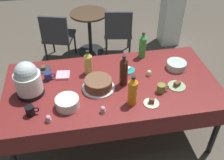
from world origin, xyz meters
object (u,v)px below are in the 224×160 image
at_px(soda_bottle_lime_soda, 143,46).
at_px(round_cafe_table, 89,25).
at_px(frosted_layer_cake, 98,84).
at_px(cupcake_lemon, 103,110).
at_px(coffee_mug_navy, 48,76).
at_px(glass_salad_bowl, 176,65).
at_px(coffee_mug_black, 30,111).
at_px(maroon_chair_left, 57,35).
at_px(dessert_plate_charcoal, 44,69).
at_px(dessert_plate_teal, 128,70).
at_px(soda_bottle_ginger_ale, 88,63).
at_px(coffee_mug_olive, 161,88).
at_px(dessert_plate_sage, 177,85).
at_px(dessert_plate_cream, 151,102).
at_px(potluck_table, 112,88).
at_px(cupcake_cocoa, 149,73).
at_px(water_cooler, 172,12).
at_px(soda_bottle_cola, 124,71).
at_px(maroon_chair_right, 118,30).
at_px(ceramic_snack_bowl, 67,103).
at_px(slow_cooker, 28,80).
at_px(soda_bottle_orange_juice, 133,91).

bearing_deg(soda_bottle_lime_soda, round_cafe_table, 108.95).
bearing_deg(frosted_layer_cake, cupcake_lemon, -90.84).
relative_size(cupcake_lemon, coffee_mug_navy, 0.58).
xyz_separation_m(glass_salad_bowl, coffee_mug_black, (-1.54, -0.45, 0.01)).
bearing_deg(maroon_chair_left, coffee_mug_navy, -92.93).
bearing_deg(coffee_mug_navy, cupcake_lemon, -49.41).
xyz_separation_m(dessert_plate_charcoal, dessert_plate_teal, (0.92, -0.18, -0.00)).
xyz_separation_m(soda_bottle_ginger_ale, coffee_mug_olive, (0.67, -0.44, -0.09)).
bearing_deg(soda_bottle_lime_soda, glass_salad_bowl, -42.81).
bearing_deg(glass_salad_bowl, maroon_chair_left, 131.68).
distance_m(frosted_layer_cake, maroon_chair_left, 1.76).
relative_size(dessert_plate_sage, coffee_mug_navy, 1.54).
bearing_deg(dessert_plate_teal, dessert_plate_cream, -79.73).
relative_size(dessert_plate_cream, soda_bottle_ginger_ale, 0.53).
distance_m(dessert_plate_charcoal, dessert_plate_cream, 1.25).
height_order(potluck_table, maroon_chair_left, maroon_chair_left).
bearing_deg(cupcake_cocoa, water_cooler, 62.48).
distance_m(soda_bottle_ginger_ale, soda_bottle_cola, 0.42).
bearing_deg(soda_bottle_cola, dessert_plate_cream, -58.83).
bearing_deg(dessert_plate_cream, potluck_table, 131.62).
bearing_deg(cupcake_cocoa, soda_bottle_cola, -162.60).
distance_m(coffee_mug_black, maroon_chair_right, 2.29).
xyz_separation_m(dessert_plate_teal, coffee_mug_black, (-1.01, -0.50, 0.04)).
bearing_deg(cupcake_lemon, maroon_chair_right, 75.03).
height_order(soda_bottle_ginger_ale, soda_bottle_cola, soda_bottle_cola).
distance_m(potluck_table, dessert_plate_sage, 0.67).
distance_m(maroon_chair_right, water_cooler, 1.05).
height_order(cupcake_cocoa, soda_bottle_cola, soda_bottle_cola).
distance_m(ceramic_snack_bowl, coffee_mug_navy, 0.48).
relative_size(slow_cooker, soda_bottle_lime_soda, 1.16).
height_order(ceramic_snack_bowl, soda_bottle_orange_juice, soda_bottle_orange_juice).
bearing_deg(round_cafe_table, cupcake_lemon, -92.61).
distance_m(frosted_layer_cake, maroon_chair_right, 1.79).
bearing_deg(coffee_mug_navy, frosted_layer_cake, -25.04).
bearing_deg(frosted_layer_cake, cupcake_cocoa, 11.64).
bearing_deg(coffee_mug_black, soda_bottle_cola, 17.20).
distance_m(soda_bottle_ginger_ale, coffee_mug_black, 0.79).
relative_size(cupcake_lemon, round_cafe_table, 0.09).
bearing_deg(dessert_plate_cream, cupcake_lemon, -176.00).
xyz_separation_m(dessert_plate_cream, soda_bottle_orange_juice, (-0.18, 0.04, 0.13)).
xyz_separation_m(ceramic_snack_bowl, dessert_plate_teal, (0.68, 0.46, -0.04)).
relative_size(coffee_mug_black, coffee_mug_olive, 1.00).
height_order(dessert_plate_teal, cupcake_cocoa, cupcake_cocoa).
xyz_separation_m(glass_salad_bowl, dessert_plate_sage, (-0.11, -0.30, -0.03)).
bearing_deg(soda_bottle_ginger_ale, cupcake_cocoa, -14.18).
xyz_separation_m(dessert_plate_charcoal, soda_bottle_lime_soda, (1.14, 0.06, 0.14)).
bearing_deg(glass_salad_bowl, coffee_mug_navy, 178.37).
relative_size(dessert_plate_teal, soda_bottle_cola, 0.44).
xyz_separation_m(ceramic_snack_bowl, soda_bottle_orange_juice, (0.60, -0.05, 0.10)).
bearing_deg(soda_bottle_ginger_ale, dessert_plate_sage, -24.14).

